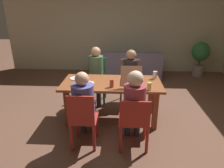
% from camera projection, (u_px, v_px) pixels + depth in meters
% --- Properties ---
extents(ground_plane, '(20.00, 20.00, 0.00)m').
position_uv_depth(ground_plane, '(112.00, 119.00, 3.90)').
color(ground_plane, brown).
extents(back_wall, '(7.18, 0.12, 2.88)m').
position_uv_depth(back_wall, '(117.00, 27.00, 6.42)').
color(back_wall, beige).
rests_on(back_wall, ground).
extents(dining_table, '(1.80, 0.85, 0.76)m').
position_uv_depth(dining_table, '(112.00, 88.00, 3.67)').
color(dining_table, brown).
rests_on(dining_table, ground).
extents(chair_0, '(0.42, 0.44, 0.97)m').
position_uv_depth(chair_0, '(97.00, 78.00, 4.57)').
color(chair_0, '#28663E').
rests_on(chair_0, ground).
extents(person_0, '(0.31, 0.50, 1.25)m').
position_uv_depth(person_0, '(96.00, 71.00, 4.35)').
color(person_0, '#2F2E41').
rests_on(person_0, ground).
extents(chair_1, '(0.40, 0.42, 0.91)m').
position_uv_depth(chair_1, '(83.00, 120.00, 2.96)').
color(chair_1, '#AC3029').
rests_on(chair_1, ground).
extents(person_1, '(0.33, 0.51, 1.19)m').
position_uv_depth(person_1, '(84.00, 102.00, 3.00)').
color(person_1, '#3B3B4D').
rests_on(person_1, ground).
extents(chair_2, '(0.45, 0.40, 0.85)m').
position_uv_depth(chair_2, '(134.00, 122.00, 2.91)').
color(chair_2, '#AD2D23').
rests_on(chair_2, ground).
extents(person_2, '(0.32, 0.48, 1.22)m').
position_uv_depth(person_2, '(134.00, 102.00, 2.94)').
color(person_2, '#333445').
rests_on(person_2, ground).
extents(chair_3, '(0.45, 0.42, 0.95)m').
position_uv_depth(chair_3, '(130.00, 78.00, 4.50)').
color(chair_3, '#985935').
rests_on(chair_3, ground).
extents(person_3, '(0.31, 0.51, 1.20)m').
position_uv_depth(person_3, '(131.00, 73.00, 4.29)').
color(person_3, '#3B2E37').
rests_on(person_3, ground).
extents(pizza_box_0, '(0.35, 0.44, 0.37)m').
position_uv_depth(pizza_box_0, '(131.00, 81.00, 3.54)').
color(pizza_box_0, tan).
rests_on(pizza_box_0, dining_table).
extents(plate_0, '(0.25, 0.25, 0.01)m').
position_uv_depth(plate_0, '(77.00, 78.00, 3.81)').
color(plate_0, white).
rests_on(plate_0, dining_table).
extents(plate_1, '(0.21, 0.21, 0.03)m').
position_uv_depth(plate_1, '(88.00, 83.00, 3.56)').
color(plate_1, white).
rests_on(plate_1, dining_table).
extents(drinking_glass_0, '(0.07, 0.07, 0.13)m').
position_uv_depth(drinking_glass_0, '(149.00, 86.00, 3.25)').
color(drinking_glass_0, '#DBCA66').
rests_on(drinking_glass_0, dining_table).
extents(drinking_glass_1, '(0.08, 0.08, 0.14)m').
position_uv_depth(drinking_glass_1, '(155.00, 75.00, 3.78)').
color(drinking_glass_1, silver).
rests_on(drinking_glass_1, dining_table).
extents(drinking_glass_2, '(0.07, 0.07, 0.14)m').
position_uv_depth(drinking_glass_2, '(112.00, 83.00, 3.38)').
color(drinking_glass_2, '#BC4D33').
rests_on(drinking_glass_2, dining_table).
extents(couch, '(1.99, 0.81, 0.84)m').
position_uv_depth(couch, '(127.00, 68.00, 6.09)').
color(couch, slate).
rests_on(couch, ground).
extents(potted_plant, '(0.53, 0.53, 1.06)m').
position_uv_depth(potted_plant, '(200.00, 55.00, 6.13)').
color(potted_plant, gray).
rests_on(potted_plant, ground).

